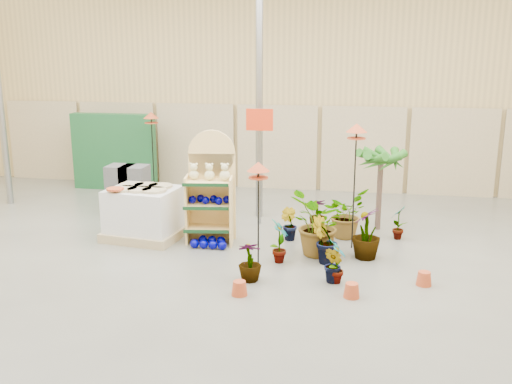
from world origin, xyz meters
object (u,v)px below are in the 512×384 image
display_shelf (211,191)px  potted_plant_2 (318,225)px  bird_table_front (258,170)px  pallet_stack (144,213)px

display_shelf → potted_plant_2: display_shelf is taller
display_shelf → bird_table_front: (1.01, -1.04, 0.62)m
pallet_stack → bird_table_front: 2.62m
pallet_stack → potted_plant_2: size_ratio=1.33×
pallet_stack → bird_table_front: bird_table_front is taller
pallet_stack → bird_table_front: bearing=-15.3°
pallet_stack → bird_table_front: size_ratio=0.86×
bird_table_front → potted_plant_2: 1.43m
display_shelf → bird_table_front: size_ratio=1.18×
potted_plant_2 → pallet_stack: bearing=173.1°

